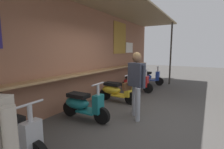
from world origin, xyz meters
TOP-DOWN VIEW (x-y plane):
  - ground_plane at (0.00, 0.00)m, footprint 32.63×32.63m
  - market_stall_facade at (0.00, 1.89)m, footprint 11.65×2.11m
  - scooter_silver at (-2.53, 1.08)m, footprint 0.47×1.40m
  - scooter_teal at (-0.83, 1.08)m, footprint 0.46×1.40m
  - scooter_yellow at (0.85, 1.08)m, footprint 0.46×1.40m
  - scooter_red at (2.53, 1.08)m, footprint 0.46×1.40m
  - scooter_blue at (4.26, 1.08)m, footprint 0.50×1.40m
  - shopper_with_handbag at (-0.08, -0.03)m, footprint 0.45×0.67m

SIDE VIEW (x-z plane):
  - ground_plane at x=0.00m, z-range 0.00..0.00m
  - scooter_silver at x=-2.53m, z-range -0.10..0.87m
  - scooter_teal at x=-0.83m, z-range -0.10..0.87m
  - scooter_yellow at x=0.85m, z-range -0.10..0.87m
  - scooter_red at x=2.53m, z-range -0.10..0.87m
  - scooter_blue at x=4.26m, z-range -0.10..0.87m
  - shopper_with_handbag at x=-0.08m, z-range 0.18..1.87m
  - market_stall_facade at x=0.00m, z-range 0.16..3.42m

